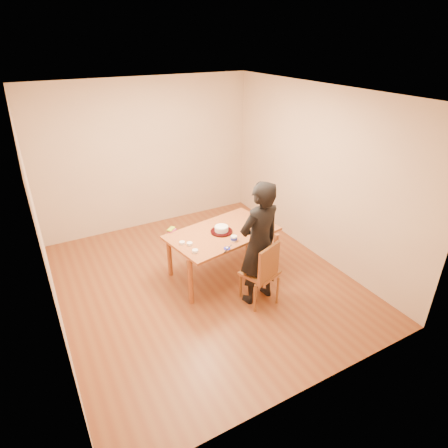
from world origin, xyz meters
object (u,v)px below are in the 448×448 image
person (259,244)px  dining_table (222,233)px  dining_chair (260,273)px  cake (221,229)px  cake_plate (222,232)px

person → dining_table: bearing=-85.9°
dining_chair → cake: size_ratio=2.16×
cake_plate → person: (0.17, -0.72, 0.11)m
dining_table → cake: 0.08m
dining_chair → person: person is taller
cake_plate → person: size_ratio=0.18×
person → dining_chair: bearing=82.5°
cake_plate → cake: (0.00, 0.00, 0.04)m
dining_table → person: size_ratio=0.89×
dining_table → cake_plate: cake_plate is taller
cake → person: size_ratio=0.11×
dining_chair → dining_table: bearing=80.5°
dining_chair → person: bearing=69.5°
cake → person: bearing=-77.0°
person → cake_plate: bearing=-84.6°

